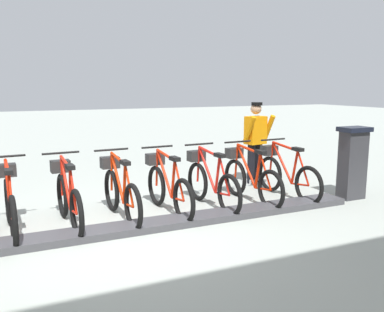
{
  "coord_description": "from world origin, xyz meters",
  "views": [
    {
      "loc": [
        -5.33,
        1.31,
        1.99
      ],
      "look_at": [
        0.5,
        -1.31,
        0.9
      ],
      "focal_mm": 38.72,
      "sensor_mm": 36.0,
      "label": 1
    }
  ],
  "objects_px": {
    "payment_kiosk": "(352,162)",
    "bike_docked_4": "(120,191)",
    "bike_docked_1": "(250,177)",
    "bike_docked_3": "(167,186)",
    "worker_near_rack": "(256,140)",
    "bike_docked_2": "(210,181)",
    "bike_docked_6": "(10,202)",
    "bike_docked_0": "(286,173)",
    "bike_docked_5": "(68,196)"
  },
  "relations": [
    {
      "from": "payment_kiosk",
      "to": "bike_docked_0",
      "type": "bearing_deg",
      "value": 60.24
    },
    {
      "from": "bike_docked_1",
      "to": "bike_docked_4",
      "type": "xyz_separation_m",
      "value": [
        0.0,
        2.28,
        0.0
      ]
    },
    {
      "from": "bike_docked_2",
      "to": "worker_near_rack",
      "type": "xyz_separation_m",
      "value": [
        1.11,
        -1.59,
        0.48
      ]
    },
    {
      "from": "bike_docked_0",
      "to": "payment_kiosk",
      "type": "bearing_deg",
      "value": -119.76
    },
    {
      "from": "bike_docked_1",
      "to": "bike_docked_3",
      "type": "distance_m",
      "value": 1.52
    },
    {
      "from": "payment_kiosk",
      "to": "bike_docked_1",
      "type": "relative_size",
      "value": 0.74
    },
    {
      "from": "payment_kiosk",
      "to": "bike_docked_4",
      "type": "height_order",
      "value": "payment_kiosk"
    },
    {
      "from": "bike_docked_4",
      "to": "bike_docked_6",
      "type": "bearing_deg",
      "value": 90.0
    },
    {
      "from": "payment_kiosk",
      "to": "bike_docked_4",
      "type": "relative_size",
      "value": 0.74
    },
    {
      "from": "payment_kiosk",
      "to": "bike_docked_0",
      "type": "height_order",
      "value": "payment_kiosk"
    },
    {
      "from": "payment_kiosk",
      "to": "worker_near_rack",
      "type": "bearing_deg",
      "value": 29.0
    },
    {
      "from": "bike_docked_2",
      "to": "bike_docked_0",
      "type": "bearing_deg",
      "value": -90.0
    },
    {
      "from": "bike_docked_5",
      "to": "worker_near_rack",
      "type": "distance_m",
      "value": 4.05
    },
    {
      "from": "bike_docked_0",
      "to": "worker_near_rack",
      "type": "bearing_deg",
      "value": -3.46
    },
    {
      "from": "bike_docked_3",
      "to": "bike_docked_1",
      "type": "bearing_deg",
      "value": -90.0
    },
    {
      "from": "bike_docked_2",
      "to": "bike_docked_6",
      "type": "distance_m",
      "value": 3.04
    },
    {
      "from": "bike_docked_0",
      "to": "bike_docked_4",
      "type": "relative_size",
      "value": 1.0
    },
    {
      "from": "bike_docked_1",
      "to": "bike_docked_5",
      "type": "height_order",
      "value": "same"
    },
    {
      "from": "bike_docked_4",
      "to": "bike_docked_5",
      "type": "height_order",
      "value": "same"
    },
    {
      "from": "bike_docked_4",
      "to": "worker_near_rack",
      "type": "relative_size",
      "value": 1.04
    },
    {
      "from": "bike_docked_6",
      "to": "bike_docked_5",
      "type": "bearing_deg",
      "value": -90.0
    },
    {
      "from": "bike_docked_6",
      "to": "worker_near_rack",
      "type": "xyz_separation_m",
      "value": [
        1.11,
        -4.63,
        0.48
      ]
    },
    {
      "from": "bike_docked_3",
      "to": "bike_docked_4",
      "type": "height_order",
      "value": "same"
    },
    {
      "from": "bike_docked_1",
      "to": "bike_docked_2",
      "type": "distance_m",
      "value": 0.76
    },
    {
      "from": "bike_docked_3",
      "to": "bike_docked_4",
      "type": "xyz_separation_m",
      "value": [
        0.0,
        0.76,
        0.0
      ]
    },
    {
      "from": "bike_docked_3",
      "to": "bike_docked_6",
      "type": "xyz_separation_m",
      "value": [
        0.0,
        2.28,
        0.0
      ]
    },
    {
      "from": "bike_docked_0",
      "to": "bike_docked_2",
      "type": "distance_m",
      "value": 1.52
    },
    {
      "from": "bike_docked_2",
      "to": "bike_docked_6",
      "type": "height_order",
      "value": "same"
    },
    {
      "from": "bike_docked_1",
      "to": "bike_docked_6",
      "type": "height_order",
      "value": "same"
    },
    {
      "from": "worker_near_rack",
      "to": "payment_kiosk",
      "type": "bearing_deg",
      "value": -151.0
    },
    {
      "from": "bike_docked_1",
      "to": "bike_docked_5",
      "type": "distance_m",
      "value": 3.04
    },
    {
      "from": "worker_near_rack",
      "to": "bike_docked_2",
      "type": "bearing_deg",
      "value": 124.99
    },
    {
      "from": "bike_docked_0",
      "to": "bike_docked_3",
      "type": "relative_size",
      "value": 1.0
    },
    {
      "from": "bike_docked_2",
      "to": "worker_near_rack",
      "type": "bearing_deg",
      "value": -55.01
    },
    {
      "from": "bike_docked_0",
      "to": "bike_docked_3",
      "type": "xyz_separation_m",
      "value": [
        0.0,
        2.28,
        0.0
      ]
    },
    {
      "from": "payment_kiosk",
      "to": "bike_docked_0",
      "type": "xyz_separation_m",
      "value": [
        0.57,
        1.0,
        -0.24
      ]
    },
    {
      "from": "bike_docked_1",
      "to": "bike_docked_3",
      "type": "height_order",
      "value": "same"
    },
    {
      "from": "bike_docked_6",
      "to": "bike_docked_3",
      "type": "bearing_deg",
      "value": -90.0
    },
    {
      "from": "payment_kiosk",
      "to": "bike_docked_2",
      "type": "height_order",
      "value": "payment_kiosk"
    },
    {
      "from": "bike_docked_2",
      "to": "worker_near_rack",
      "type": "distance_m",
      "value": 1.99
    },
    {
      "from": "bike_docked_0",
      "to": "bike_docked_3",
      "type": "bearing_deg",
      "value": 90.0
    },
    {
      "from": "payment_kiosk",
      "to": "bike_docked_3",
      "type": "distance_m",
      "value": 3.34
    },
    {
      "from": "bike_docked_0",
      "to": "worker_near_rack",
      "type": "height_order",
      "value": "worker_near_rack"
    },
    {
      "from": "bike_docked_3",
      "to": "bike_docked_6",
      "type": "distance_m",
      "value": 2.28
    },
    {
      "from": "payment_kiosk",
      "to": "bike_docked_1",
      "type": "distance_m",
      "value": 1.86
    },
    {
      "from": "bike_docked_3",
      "to": "bike_docked_5",
      "type": "distance_m",
      "value": 1.52
    },
    {
      "from": "bike_docked_2",
      "to": "payment_kiosk",
      "type": "bearing_deg",
      "value": -102.79
    },
    {
      "from": "bike_docked_3",
      "to": "bike_docked_0",
      "type": "bearing_deg",
      "value": -90.0
    },
    {
      "from": "bike_docked_3",
      "to": "bike_docked_6",
      "type": "height_order",
      "value": "same"
    },
    {
      "from": "bike_docked_5",
      "to": "bike_docked_0",
      "type": "bearing_deg",
      "value": -90.0
    }
  ]
}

